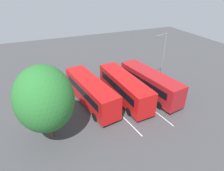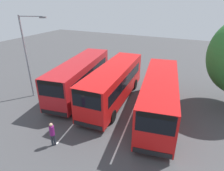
{
  "view_description": "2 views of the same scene",
  "coord_description": "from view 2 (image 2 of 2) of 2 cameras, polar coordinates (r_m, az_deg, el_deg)",
  "views": [
    {
      "loc": [
        -19.54,
        9.78,
        14.34
      ],
      "look_at": [
        0.87,
        1.18,
        1.96
      ],
      "focal_mm": 30.47,
      "sensor_mm": 36.0,
      "label": 1
    },
    {
      "loc": [
        14.7,
        6.6,
        8.98
      ],
      "look_at": [
        0.87,
        0.08,
        2.0
      ],
      "focal_mm": 30.63,
      "sensor_mm": 36.0,
      "label": 2
    }
  ],
  "objects": [
    {
      "name": "ground_plane",
      "position": [
        18.45,
        0.95,
        -4.61
      ],
      "size": [
        70.29,
        70.29,
        0.0
      ],
      "primitive_type": "plane",
      "color": "#424244"
    },
    {
      "name": "pedestrian",
      "position": [
        13.36,
        -17.44,
        -13.23
      ],
      "size": [
        0.45,
        0.45,
        1.77
      ],
      "rotation": [
        0.0,
        0.0,
        3.9
      ],
      "color": "#232833",
      "rests_on": "ground"
    },
    {
      "name": "lane_stripe_inner_left",
      "position": [
        17.82,
        6.95,
        -5.92
      ],
      "size": [
        14.37,
        1.93,
        0.01
      ],
      "primitive_type": "cube",
      "rotation": [
        0.0,
        0.0,
        0.13
      ],
      "color": "silver",
      "rests_on": "ground"
    },
    {
      "name": "street_lamp",
      "position": [
        19.38,
        -23.77,
        8.97
      ],
      "size": [
        0.91,
        2.44,
        7.73
      ],
      "rotation": [
        0.0,
        0.0,
        1.88
      ],
      "color": "gray",
      "rests_on": "ground"
    },
    {
      "name": "bus_center_left",
      "position": [
        17.72,
        0.44,
        0.81
      ],
      "size": [
        10.56,
        3.21,
        3.37
      ],
      "rotation": [
        0.0,
        0.0,
        0.07
      ],
      "color": "red",
      "rests_on": "ground"
    },
    {
      "name": "bus_far_left",
      "position": [
        19.66,
        -9.47,
        2.93
      ],
      "size": [
        10.68,
        4.11,
        3.37
      ],
      "rotation": [
        0.0,
        0.0,
        0.16
      ],
      "color": "#AD191E",
      "rests_on": "ground"
    },
    {
      "name": "lane_stripe_outer_left",
      "position": [
        19.27,
        -4.58,
        -3.32
      ],
      "size": [
        14.37,
        1.93,
        0.01
      ],
      "primitive_type": "cube",
      "rotation": [
        0.0,
        0.0,
        0.13
      ],
      "color": "silver",
      "rests_on": "ground"
    },
    {
      "name": "bus_center_right",
      "position": [
        15.87,
        13.9,
        -2.93
      ],
      "size": [
        10.68,
        4.18,
        3.37
      ],
      "rotation": [
        0.0,
        0.0,
        0.16
      ],
      "color": "red",
      "rests_on": "ground"
    }
  ]
}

